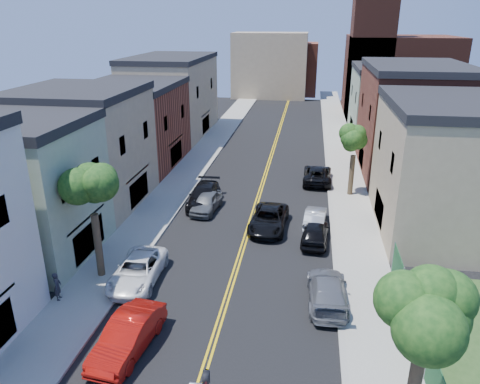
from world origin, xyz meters
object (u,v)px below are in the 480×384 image
at_px(black_car_right, 315,232).
at_px(grey_car_left, 207,202).
at_px(pedestrian_left, 57,286).
at_px(grey_car_right, 327,290).
at_px(white_pickup, 138,270).
at_px(pedestrian_right, 384,293).
at_px(black_car_left, 204,196).
at_px(dark_car_right_far, 317,174).
at_px(black_suv_lane, 269,219).
at_px(red_sedan, 128,336).
at_px(silver_car_right, 315,218).

bearing_deg(black_car_right, grey_car_left, -22.34).
xyz_separation_m(grey_car_left, pedestrian_left, (-5.30, -13.57, 0.21)).
height_order(grey_car_left, grey_car_right, grey_car_right).
bearing_deg(black_car_right, grey_car_right, 99.15).
bearing_deg(black_car_right, white_pickup, 36.87).
height_order(white_pickup, pedestrian_right, pedestrian_right).
bearing_deg(black_car_right, pedestrian_right, 119.46).
xyz_separation_m(black_car_left, grey_car_right, (9.79, -12.64, -0.06)).
xyz_separation_m(black_car_right, dark_car_right_far, (0.23, 12.62, 0.02)).
height_order(dark_car_right_far, black_suv_lane, dark_car_right_far).
bearing_deg(pedestrian_left, black_car_left, -33.46).
height_order(grey_car_right, pedestrian_left, pedestrian_left).
relative_size(red_sedan, dark_car_right_far, 0.90).
relative_size(black_car_left, black_car_right, 1.27).
relative_size(grey_car_left, pedestrian_right, 2.46).
distance_m(red_sedan, grey_car_right, 10.72).
bearing_deg(pedestrian_right, black_suv_lane, -68.06).
height_order(grey_car_left, black_suv_lane, black_suv_lane).
bearing_deg(grey_car_right, white_pickup, -4.51).
distance_m(red_sedan, black_car_right, 15.21).
relative_size(silver_car_right, pedestrian_right, 2.36).
bearing_deg(black_car_right, black_suv_lane, -22.94).
bearing_deg(silver_car_right, black_car_left, -12.72).
xyz_separation_m(black_car_right, pedestrian_right, (3.56, -7.45, 0.29)).
relative_size(dark_car_right_far, black_suv_lane, 1.01).
height_order(black_car_right, silver_car_right, black_car_right).
distance_m(grey_car_right, black_suv_lane, 9.77).
relative_size(grey_car_left, black_car_right, 1.00).
relative_size(red_sedan, grey_car_right, 0.96).
height_order(red_sedan, dark_car_right_far, red_sedan).
xyz_separation_m(red_sedan, white_pickup, (-1.70, 5.81, -0.08)).
bearing_deg(black_suv_lane, grey_car_left, 157.04).
relative_size(white_pickup, silver_car_right, 1.27).
height_order(dark_car_right_far, pedestrian_right, pedestrian_right).
bearing_deg(white_pickup, grey_car_right, -4.26).
distance_m(grey_car_right, pedestrian_right, 2.93).
bearing_deg(pedestrian_left, grey_car_left, -36.76).
height_order(grey_car_left, black_car_left, black_car_left).
xyz_separation_m(red_sedan, grey_car_left, (0.00, 16.78, -0.07)).
distance_m(white_pickup, black_car_right, 12.33).
bearing_deg(grey_car_left, grey_car_right, -45.64).
distance_m(red_sedan, pedestrian_left, 6.20).
bearing_deg(black_car_left, grey_car_right, -55.03).
distance_m(red_sedan, pedestrian_right, 13.21).
height_order(white_pickup, grey_car_right, grey_car_right).
bearing_deg(black_car_left, black_suv_lane, -35.88).
bearing_deg(silver_car_right, black_car_right, 94.33).
distance_m(black_car_right, silver_car_right, 2.62).
distance_m(grey_car_left, pedestrian_right, 16.92).
bearing_deg(dark_car_right_far, pedestrian_right, 100.49).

